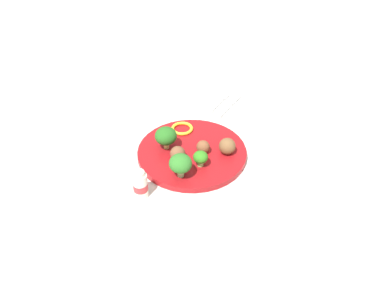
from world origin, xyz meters
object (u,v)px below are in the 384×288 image
at_px(broccoli_floret_back_right, 166,136).
at_px(fork, 220,102).
at_px(broccoli_floret_far_rim, 201,157).
at_px(napkin, 224,106).
at_px(plate, 192,153).
at_px(meatball_near_rim, 203,147).
at_px(pepper_ring_back_right, 182,128).
at_px(meatball_back_right, 227,146).
at_px(knife, 230,105).
at_px(broccoli_floret_mid_right, 180,164).
at_px(yogurt_bottle, 140,185).
at_px(meatball_back_left, 178,154).

relative_size(broccoli_floret_back_right, fork, 0.50).
bearing_deg(broccoli_floret_far_rim, napkin, 16.16).
distance_m(plate, meatball_near_rim, 0.04).
relative_size(broccoli_floret_back_right, pepper_ring_back_right, 1.00).
xyz_separation_m(broccoli_floret_far_rim, meatball_back_right, (0.08, -0.03, -0.00)).
distance_m(broccoli_floret_back_right, knife, 0.29).
bearing_deg(broccoli_floret_mid_right, meatball_back_right, -22.29).
bearing_deg(broccoli_floret_far_rim, meatball_back_right, -23.47).
distance_m(plate, pepper_ring_back_right, 0.09).
distance_m(broccoli_floret_mid_right, meatball_near_rim, 0.11).
relative_size(meatball_back_right, fork, 0.35).
bearing_deg(yogurt_bottle, broccoli_floret_far_rim, -26.94).
bearing_deg(broccoli_floret_back_right, napkin, -5.05).
height_order(meatball_back_right, napkin, meatball_back_right).
relative_size(pepper_ring_back_right, napkin, 0.35).
bearing_deg(broccoli_floret_mid_right, knife, 7.33).
distance_m(meatball_back_left, fork, 0.32).
xyz_separation_m(plate, meatball_near_rim, (0.01, -0.03, 0.03)).
bearing_deg(meatball_back_left, meatball_near_rim, -34.05).
xyz_separation_m(fork, knife, (-0.00, -0.04, -0.00)).
relative_size(meatball_near_rim, meatball_back_right, 0.81).
height_order(plate, yogurt_bottle, yogurt_bottle).
bearing_deg(plate, knife, 4.26).
xyz_separation_m(fork, yogurt_bottle, (-0.45, -0.03, 0.02)).
xyz_separation_m(broccoli_floret_back_right, knife, (0.29, -0.04, -0.05)).
bearing_deg(broccoli_floret_back_right, plate, -67.98).
xyz_separation_m(meatball_back_left, pepper_ring_back_right, (0.11, 0.06, -0.01)).
height_order(meatball_back_right, fork, meatball_back_right).
bearing_deg(pepper_ring_back_right, meatball_near_rim, -120.12).
bearing_deg(yogurt_bottle, meatball_near_rim, -15.60).
height_order(broccoli_floret_far_rim, fork, broccoli_floret_far_rim).
relative_size(meatball_back_left, meatball_back_right, 0.91).
relative_size(pepper_ring_back_right, fork, 0.50).
distance_m(broccoli_floret_mid_right, napkin, 0.36).
distance_m(knife, yogurt_bottle, 0.44).
bearing_deg(knife, napkin, 111.24).
height_order(fork, knife, same).
xyz_separation_m(meatball_near_rim, knife, (0.25, 0.05, -0.03)).
height_order(broccoli_floret_mid_right, knife, broccoli_floret_mid_right).
bearing_deg(yogurt_bottle, fork, 3.92).
bearing_deg(broccoli_floret_mid_right, meatball_back_left, 38.73).
height_order(meatball_near_rim, meatball_back_right, meatball_back_right).
distance_m(meatball_back_right, yogurt_bottle, 0.24).
bearing_deg(knife, fork, 88.37).
bearing_deg(knife, pepper_ring_back_right, 165.74).
xyz_separation_m(meatball_back_left, meatball_back_right, (0.09, -0.09, 0.00)).
bearing_deg(meatball_near_rim, broccoli_floret_far_rim, -157.52).
height_order(napkin, fork, fork).
relative_size(broccoli_floret_back_right, napkin, 0.36).
xyz_separation_m(broccoli_floret_mid_right, meatball_near_rim, (0.10, -0.00, -0.02)).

